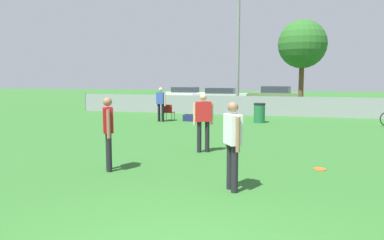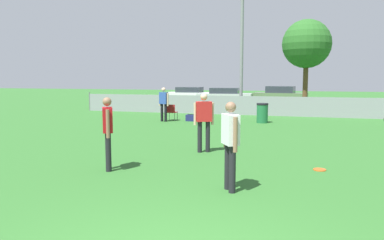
{
  "view_description": "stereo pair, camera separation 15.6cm",
  "coord_description": "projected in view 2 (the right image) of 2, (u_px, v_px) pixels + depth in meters",
  "views": [
    {
      "loc": [
        1.24,
        -3.55,
        2.14
      ],
      "look_at": [
        -1.46,
        5.73,
        1.05
      ],
      "focal_mm": 35.0,
      "sensor_mm": 36.0,
      "label": 1
    },
    {
      "loc": [
        1.39,
        -3.5,
        2.14
      ],
      "look_at": [
        -1.46,
        5.73,
        1.05
      ],
      "focal_mm": 35.0,
      "sensor_mm": 36.0,
      "label": 2
    }
  ],
  "objects": [
    {
      "name": "light_pole",
      "position": [
        242.0,
        41.0,
        22.88
      ],
      "size": [
        0.9,
        0.36,
        7.34
      ],
      "color": "gray",
      "rests_on": "ground_plane"
    },
    {
      "name": "parked_car_silver",
      "position": [
        225.0,
        96.0,
        31.72
      ],
      "size": [
        4.65,
        2.07,
        1.31
      ],
      "rotation": [
        0.0,
        0.0,
        0.06
      ],
      "color": "black",
      "rests_on": "ground_plane"
    },
    {
      "name": "parked_car_white",
      "position": [
        190.0,
        94.0,
        33.6
      ],
      "size": [
        4.17,
        1.87,
        1.33
      ],
      "rotation": [
        0.0,
        0.0,
        -0.01
      ],
      "color": "black",
      "rests_on": "ground_plane"
    },
    {
      "name": "gear_bag_sideline",
      "position": [
        193.0,
        118.0,
        18.62
      ],
      "size": [
        0.7,
        0.39,
        0.34
      ],
      "color": "navy",
      "rests_on": "ground_plane"
    },
    {
      "name": "player_receiver_white",
      "position": [
        230.0,
        139.0,
        7.01
      ],
      "size": [
        0.41,
        0.52,
        1.7
      ],
      "rotation": [
        0.0,
        0.0,
        -1.02
      ],
      "color": "black",
      "rests_on": "ground_plane"
    },
    {
      "name": "fence_backline",
      "position": [
        281.0,
        106.0,
        21.0
      ],
      "size": [
        24.67,
        0.07,
        1.21
      ],
      "color": "gray",
      "rests_on": "ground_plane"
    },
    {
      "name": "player_thrower_red",
      "position": [
        204.0,
        118.0,
        10.72
      ],
      "size": [
        0.53,
        0.4,
        1.7
      ],
      "rotation": [
        0.0,
        0.0,
        0.49
      ],
      "color": "black",
      "rests_on": "ground_plane"
    },
    {
      "name": "frisbee_disc",
      "position": [
        320.0,
        170.0,
        8.71
      ],
      "size": [
        0.29,
        0.29,
        0.03
      ],
      "color": "#E5591E",
      "rests_on": "ground_plane"
    },
    {
      "name": "tree_near_pole",
      "position": [
        307.0,
        44.0,
        24.01
      ],
      "size": [
        3.11,
        3.11,
        5.88
      ],
      "color": "brown",
      "rests_on": "ground_plane"
    },
    {
      "name": "spectator_in_blue",
      "position": [
        164.0,
        102.0,
        18.36
      ],
      "size": [
        0.56,
        0.31,
        1.67
      ],
      "rotation": [
        0.0,
        0.0,
        2.89
      ],
      "color": "black",
      "rests_on": "ground_plane"
    },
    {
      "name": "player_defender_red",
      "position": [
        108.0,
        128.0,
        8.61
      ],
      "size": [
        0.41,
        0.52,
        1.7
      ],
      "rotation": [
        0.0,
        0.0,
        -1.03
      ],
      "color": "black",
      "rests_on": "ground_plane"
    },
    {
      "name": "folding_chair_sideline",
      "position": [
        171.0,
        111.0,
        18.8
      ],
      "size": [
        0.49,
        0.49,
        0.82
      ],
      "rotation": [
        0.0,
        0.0,
        3.15
      ],
      "color": "#333338",
      "rests_on": "ground_plane"
    },
    {
      "name": "parked_car_olive",
      "position": [
        280.0,
        95.0,
        31.3
      ],
      "size": [
        4.47,
        2.23,
        1.46
      ],
      "rotation": [
        0.0,
        0.0,
        -0.11
      ],
      "color": "black",
      "rests_on": "ground_plane"
    },
    {
      "name": "trash_bin",
      "position": [
        262.0,
        113.0,
        17.85
      ],
      "size": [
        0.56,
        0.56,
        0.94
      ],
      "color": "#1E6638",
      "rests_on": "ground_plane"
    }
  ]
}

